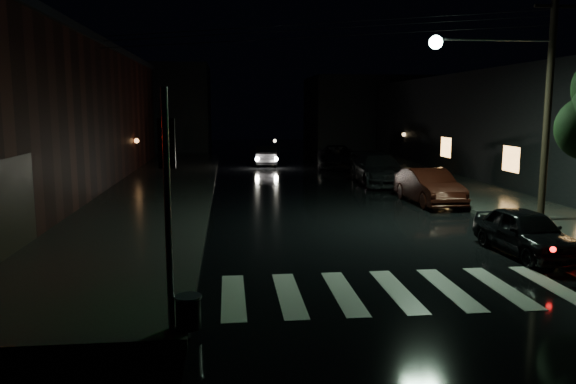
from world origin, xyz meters
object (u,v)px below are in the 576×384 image
object	(u,v)px
parked_car_b	(429,186)
oncoming_car	(266,155)
parked_car_c	(378,169)
parked_car_d	(337,157)
parked_car_a	(526,232)

from	to	relation	value
parked_car_b	oncoming_car	bearing A→B (deg)	106.22
parked_car_b	parked_car_c	world-z (taller)	parked_car_c
parked_car_b	parked_car_d	xyz separation A→B (m)	(-1.13, 14.35, 0.01)
parked_car_a	parked_car_d	xyz separation A→B (m)	(-0.86, 22.61, 0.11)
parked_car_a	parked_car_b	size ratio (longest dim) A/B	0.84
parked_car_b	parked_car_d	size ratio (longest dim) A/B	0.83
parked_car_b	oncoming_car	distance (m)	17.67
parked_car_c	parked_car_b	bearing A→B (deg)	-83.99
parked_car_d	oncoming_car	xyz separation A→B (m)	(-4.54, 2.38, -0.07)
parked_car_b	parked_car_c	bearing A→B (deg)	91.98
parked_car_b	parked_car_c	size ratio (longest dim) A/B	0.80
parked_car_d	oncoming_car	size ratio (longest dim) A/B	1.30
parked_car_d	parked_car_b	bearing A→B (deg)	-77.56
parked_car_d	oncoming_car	bearing A→B (deg)	160.29
parked_car_a	parked_car_d	world-z (taller)	parked_car_d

